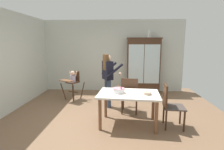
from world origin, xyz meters
TOP-DOWN VIEW (x-y plane):
  - ground_plane at (0.00, 0.00)m, footprint 6.24×6.24m
  - wall_back at (0.00, 2.63)m, footprint 5.32×0.06m
  - wall_left at (-2.63, 0.00)m, footprint 0.06×5.32m
  - china_cabinet at (1.14, 2.37)m, footprint 1.24×0.48m
  - ceramic_vase at (1.34, 2.37)m, footprint 0.13×0.13m
  - high_chair_with_toddler at (-1.25, 1.40)m, footprint 0.77×0.84m
  - adult_person at (-0.04, 0.73)m, footprint 0.66×0.65m
  - dining_table at (0.52, -0.41)m, footprint 1.41×0.99m
  - birthday_cake at (0.29, -0.40)m, footprint 0.28×0.28m
  - serving_bowl at (0.91, -0.50)m, footprint 0.18×0.18m
  - dining_chair_far_side at (0.56, 0.25)m, footprint 0.48×0.48m
  - dining_chair_right_end at (1.40, -0.48)m, footprint 0.47×0.47m

SIDE VIEW (x-z plane):
  - ground_plane at x=0.00m, z-range 0.00..0.00m
  - dining_chair_far_side at x=0.56m, z-range 0.08..1.04m
  - dining_chair_right_end at x=1.40m, z-range 0.08..1.04m
  - dining_table at x=0.52m, z-range 0.27..1.01m
  - high_chair_with_toddler at x=-1.25m, z-range 0.18..1.13m
  - serving_bowl at x=0.91m, z-range 0.74..0.79m
  - birthday_cake at x=0.29m, z-range 0.70..0.89m
  - adult_person at x=-0.04m, z-range 0.20..1.73m
  - china_cabinet at x=1.14m, z-range 0.01..2.04m
  - wall_back at x=0.00m, z-range 0.00..2.70m
  - wall_left at x=-2.63m, z-range 0.00..2.70m
  - ceramic_vase at x=1.34m, z-range 2.02..2.29m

